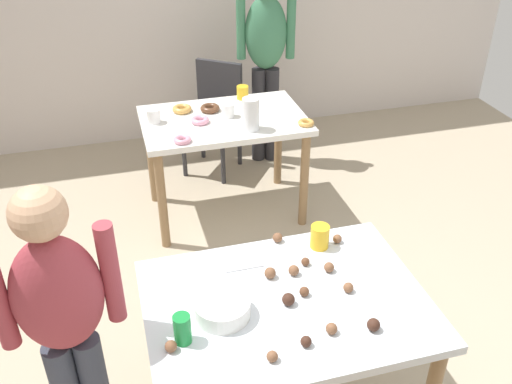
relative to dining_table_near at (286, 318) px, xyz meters
name	(u,v)px	position (x,y,z in m)	size (l,w,h in m)	color
dining_table_near	(286,318)	(0.00, 0.00, 0.00)	(1.14, 0.83, 0.75)	silver
dining_table_far	(224,133)	(0.15, 1.80, -0.01)	(1.09, 0.71, 0.75)	white
chair_far_table	(215,111)	(0.23, 2.50, -0.15)	(0.56, 0.56, 0.87)	#2D2D33
person_girl_near	(64,320)	(-0.85, 0.04, 0.18)	(0.45, 0.23, 1.40)	#383D4C
person_adult_far	(266,49)	(0.65, 2.51, 0.30)	(0.45, 0.27, 1.58)	#28282D
mixing_bowl	(222,308)	(-0.27, -0.01, 0.14)	(0.22, 0.22, 0.07)	white
soda_can	(182,329)	(-0.44, -0.11, 0.16)	(0.07, 0.07, 0.12)	#198438
fork_near	(245,268)	(-0.11, 0.24, 0.10)	(0.17, 0.02, 0.01)	silver
cup_near_0	(320,237)	(0.26, 0.30, 0.16)	(0.09, 0.09, 0.11)	yellow
cake_ball_0	(294,270)	(0.08, 0.14, 0.12)	(0.05, 0.05, 0.05)	brown
cake_ball_1	(374,325)	(0.27, -0.24, 0.13)	(0.05, 0.05, 0.05)	#3D2319
cake_ball_2	(288,299)	(0.00, -0.02, 0.13)	(0.05, 0.05, 0.05)	#3D2319
cake_ball_3	(270,273)	(-0.02, 0.15, 0.12)	(0.05, 0.05, 0.05)	brown
cake_ball_4	(348,288)	(0.26, -0.02, 0.12)	(0.04, 0.04, 0.04)	brown
cake_ball_5	(278,238)	(0.08, 0.39, 0.12)	(0.05, 0.05, 0.05)	brown
cake_ball_6	(337,239)	(0.35, 0.31, 0.12)	(0.04, 0.04, 0.04)	brown
cake_ball_7	(305,262)	(0.15, 0.19, 0.12)	(0.04, 0.04, 0.04)	brown
cake_ball_8	(306,342)	(-0.01, -0.25, 0.12)	(0.04, 0.04, 0.04)	#3D2319
cake_ball_9	(304,292)	(0.08, 0.01, 0.12)	(0.04, 0.04, 0.04)	brown
cake_ball_10	(329,267)	(0.23, 0.12, 0.12)	(0.04, 0.04, 0.04)	brown
cake_ball_11	(332,329)	(0.11, -0.21, 0.12)	(0.04, 0.04, 0.04)	brown
cake_ball_12	(272,356)	(-0.15, -0.28, 0.12)	(0.04, 0.04, 0.04)	brown
cake_ball_13	(171,346)	(-0.49, -0.14, 0.12)	(0.04, 0.04, 0.04)	brown
pitcher_far	(251,114)	(0.28, 1.58, 0.21)	(0.11, 0.11, 0.21)	white
cup_far_0	(243,92)	(0.35, 2.08, 0.15)	(0.08, 0.08, 0.09)	yellow
cup_far_1	(228,110)	(0.18, 1.81, 0.15)	(0.08, 0.08, 0.09)	white
cup_far_2	(154,116)	(-0.31, 1.85, 0.15)	(0.09, 0.09, 0.09)	white
donut_far_0	(182,140)	(-0.18, 1.51, 0.12)	(0.11, 0.11, 0.03)	pink
donut_far_1	(182,109)	(-0.10, 1.97, 0.12)	(0.13, 0.13, 0.04)	gold
donut_far_2	(200,120)	(-0.02, 1.76, 0.12)	(0.12, 0.12, 0.04)	pink
donut_far_3	(306,123)	(0.64, 1.54, 0.12)	(0.11, 0.11, 0.03)	gold
donut_far_4	(210,108)	(0.08, 1.93, 0.12)	(0.13, 0.13, 0.04)	brown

